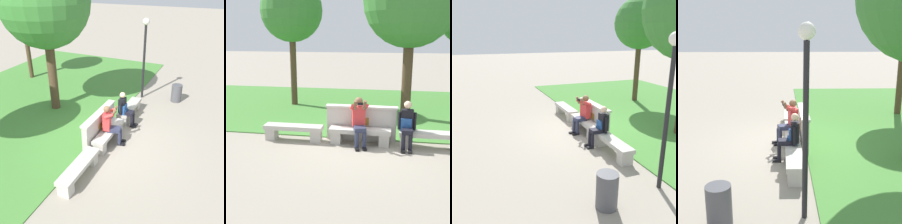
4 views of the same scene
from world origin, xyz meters
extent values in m
plane|color=gray|center=(0.00, 0.00, 0.00)|extent=(80.00, 80.00, 0.00)
cube|color=#478438|center=(0.00, 4.38, 0.01)|extent=(17.48, 8.00, 0.03)
cube|color=#B7B2A8|center=(-1.90, 0.00, 0.39)|extent=(1.68, 0.40, 0.12)
cube|color=#B7B2A8|center=(-2.56, 0.00, 0.17)|extent=(0.28, 0.34, 0.33)
cube|color=#B7B2A8|center=(-1.24, 0.00, 0.17)|extent=(0.28, 0.34, 0.33)
cube|color=#B7B2A8|center=(0.00, 0.00, 0.39)|extent=(1.68, 0.40, 0.12)
cube|color=#B7B2A8|center=(-0.66, 0.00, 0.17)|extent=(0.28, 0.34, 0.33)
cube|color=#B7B2A8|center=(0.66, 0.00, 0.17)|extent=(0.28, 0.34, 0.33)
cube|color=#B7B2A8|center=(1.90, 0.00, 0.39)|extent=(1.68, 0.40, 0.12)
cube|color=#B7B2A8|center=(1.24, 0.00, 0.17)|extent=(0.28, 0.34, 0.33)
cube|color=#B7B2A8|center=(2.56, 0.00, 0.17)|extent=(0.28, 0.34, 0.33)
cube|color=#B7B2A8|center=(0.00, 0.34, 0.47)|extent=(1.96, 0.18, 0.95)
cube|color=beige|center=(0.00, 0.34, 0.98)|extent=(2.02, 0.24, 0.06)
cube|color=olive|center=(0.00, 0.24, 0.59)|extent=(0.44, 0.02, 0.22)
cube|color=black|center=(-0.03, -0.46, 0.03)|extent=(0.16, 0.26, 0.06)
cylinder|color=#2D334C|center=(-0.04, -0.39, 0.24)|extent=(0.11, 0.11, 0.42)
cube|color=black|center=(0.17, -0.41, 0.03)|extent=(0.16, 0.26, 0.06)
cylinder|color=#2D334C|center=(0.15, -0.34, 0.24)|extent=(0.11, 0.11, 0.42)
cube|color=#2D334C|center=(0.01, -0.18, 0.51)|extent=(0.39, 0.48, 0.12)
cube|color=#D83838|center=(-0.05, 0.04, 0.79)|extent=(0.38, 0.30, 0.56)
sphere|color=brown|center=(-0.05, 0.04, 1.21)|extent=(0.22, 0.22, 0.22)
cylinder|color=#D83838|center=(-0.21, -0.10, 1.08)|extent=(0.16, 0.32, 0.21)
cylinder|color=brown|center=(-0.11, -0.22, 1.16)|extent=(0.10, 0.19, 0.27)
cylinder|color=#D83838|center=(0.16, -0.01, 1.08)|extent=(0.16, 0.32, 0.21)
cylinder|color=brown|center=(0.13, -0.16, 1.16)|extent=(0.14, 0.20, 0.27)
cube|color=black|center=(0.02, -0.25, 1.20)|extent=(0.15, 0.05, 0.08)
cube|color=black|center=(1.16, -0.42, 0.03)|extent=(0.10, 0.22, 0.06)
cylinder|color=black|center=(1.16, -0.36, 0.24)|extent=(0.10, 0.10, 0.42)
cube|color=black|center=(1.34, -0.42, 0.03)|extent=(0.10, 0.22, 0.06)
cylinder|color=black|center=(1.34, -0.36, 0.24)|extent=(0.10, 0.10, 0.42)
cube|color=black|center=(1.25, -0.18, 0.51)|extent=(0.28, 0.40, 0.12)
cube|color=black|center=(1.25, 0.04, 0.77)|extent=(0.32, 0.20, 0.52)
sphere|color=beige|center=(1.25, 0.04, 1.16)|extent=(0.20, 0.20, 0.20)
cylinder|color=black|center=(1.05, 0.02, 0.72)|extent=(0.08, 0.08, 0.48)
cylinder|color=black|center=(1.45, 0.02, 0.72)|extent=(0.08, 0.08, 0.48)
cube|color=#234C8C|center=(1.23, -0.01, 0.63)|extent=(0.28, 0.20, 0.36)
cube|color=navy|center=(1.23, -0.12, 0.56)|extent=(0.20, 0.06, 0.16)
torus|color=black|center=(1.23, -0.01, 0.83)|extent=(0.10, 0.02, 0.10)
cylinder|color=#4C3826|center=(3.76, 6.25, 1.46)|extent=(0.22, 0.22, 2.92)
sphere|color=#2D6B28|center=(3.76, 6.25, 3.54)|extent=(2.05, 2.05, 2.05)
cylinder|color=#4C3826|center=(1.32, 3.01, 1.56)|extent=(0.35, 0.35, 3.11)
sphere|color=#387A33|center=(1.32, 3.01, 4.07)|extent=(3.20, 3.20, 3.20)
cylinder|color=#4C4C51|center=(4.00, -1.36, 0.38)|extent=(0.44, 0.44, 0.75)
cylinder|color=black|center=(3.79, 0.11, 1.56)|extent=(0.10, 0.10, 3.11)
sphere|color=white|center=(3.79, 0.11, 3.25)|extent=(0.28, 0.28, 0.28)
camera|label=1|loc=(-6.53, -3.05, 4.93)|focal=42.00mm
camera|label=2|loc=(0.80, -8.14, 3.01)|focal=50.00mm
camera|label=3|loc=(7.93, -3.72, 3.34)|focal=42.00mm
camera|label=4|loc=(8.74, -0.27, 3.27)|focal=50.00mm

